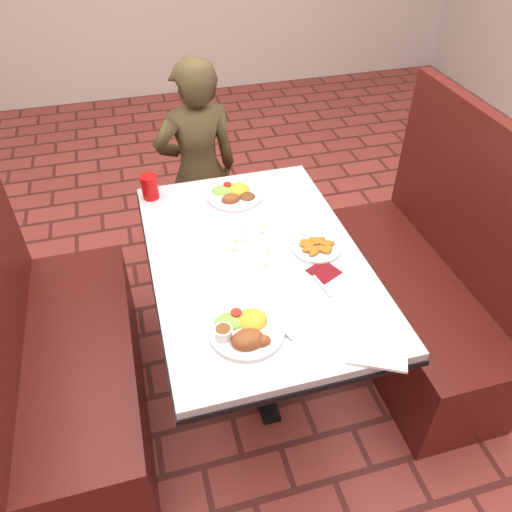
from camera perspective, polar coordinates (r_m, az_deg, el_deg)
The scene contains 14 objects.
dining_table at distance 1.99m, azimuth -0.00°, elevation -2.11°, with size 0.81×1.21×0.75m.
booth_bench_left at distance 2.22m, azimuth -20.71°, elevation -11.90°, with size 0.47×1.20×1.17m.
booth_bench_right at distance 2.49m, azimuth 18.06°, elevation -4.18°, with size 0.47×1.20×1.17m.
diner_person at distance 2.72m, azimuth -6.58°, elevation 9.53°, with size 0.45×0.29×1.22m, color brown.
near_dinner_plate at distance 1.63m, azimuth -1.23°, elevation -8.20°, with size 0.25×0.25×0.08m.
far_dinner_plate at distance 2.24m, azimuth -2.50°, elevation 7.29°, with size 0.24×0.24×0.06m.
plantain_plate at distance 1.96m, azimuth 6.91°, elevation 1.07°, with size 0.19×0.19×0.03m.
maroon_napkin at distance 1.87m, azimuth 7.77°, elevation -1.76°, with size 0.10×0.10×0.00m, color maroon.
spoon_utensil at distance 1.81m, azimuth 7.58°, elevation -3.38°, with size 0.01×0.12×0.00m, color silver.
red_tumbler at distance 2.27m, azimuth -12.05°, elevation 7.74°, with size 0.07×0.07×0.11m, color red.
paper_napkin at distance 1.64m, azimuth 13.63°, elevation -10.43°, with size 0.19×0.14×0.01m, color white.
knife_utensil at distance 1.66m, azimuth 2.30°, elevation -7.76°, with size 0.01×0.16×0.00m, color silver.
fork_utensil at distance 1.67m, azimuth 0.36°, elevation -7.33°, with size 0.01×0.14×0.00m, color silver.
lettuce_shreds at distance 1.98m, azimuth 0.65°, elevation 1.31°, with size 0.28×0.32×0.00m, color #86B94A, non-canonical shape.
Camera 1 is at (-0.39, -1.41, 2.00)m, focal length 35.00 mm.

